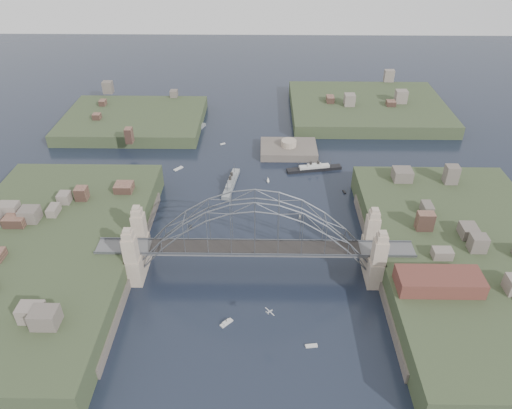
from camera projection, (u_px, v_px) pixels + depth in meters
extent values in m
plane|color=black|center=(255.00, 271.00, 130.15)|extent=(500.00, 500.00, 0.00)
cube|color=#515153|center=(255.00, 249.00, 125.69)|extent=(84.00, 6.00, 0.70)
cube|color=#53575E|center=(255.00, 254.00, 122.89)|extent=(84.00, 0.25, 0.50)
cube|color=#53575E|center=(255.00, 240.00, 127.87)|extent=(84.00, 0.25, 0.50)
cube|color=black|center=(255.00, 247.00, 125.38)|extent=(55.20, 5.20, 0.35)
cube|color=gray|center=(132.00, 257.00, 121.50)|extent=(3.40, 3.40, 17.70)
cube|color=gray|center=(140.00, 233.00, 129.80)|extent=(3.40, 3.40, 17.70)
cube|color=gray|center=(378.00, 260.00, 120.63)|extent=(3.40, 3.40, 17.70)
cube|color=gray|center=(371.00, 236.00, 128.93)|extent=(3.40, 3.40, 17.70)
cube|color=gray|center=(139.00, 259.00, 128.35)|extent=(4.08, 13.80, 8.00)
cube|color=gray|center=(372.00, 261.00, 127.49)|extent=(4.08, 13.80, 8.00)
cube|color=#2D3A21|center=(43.00, 263.00, 129.83)|extent=(50.00, 90.00, 12.00)
cube|color=#4F473F|center=(126.00, 267.00, 130.08)|extent=(6.00, 70.00, 4.00)
cube|color=#2D3A21|center=(469.00, 268.00, 128.24)|extent=(50.00, 90.00, 12.00)
cube|color=#4F473F|center=(385.00, 270.00, 129.10)|extent=(6.00, 70.00, 4.00)
cube|color=#2D3A21|center=(135.00, 124.00, 209.49)|extent=(60.00, 45.00, 9.00)
cube|color=#2D3A21|center=(367.00, 112.00, 220.35)|extent=(70.00, 55.00, 9.50)
cube|color=#4F473F|center=(288.00, 154.00, 188.37)|extent=(22.00, 16.00, 7.00)
cylinder|color=gray|center=(289.00, 143.00, 185.75)|extent=(6.00, 6.00, 2.40)
cube|color=#592D26|center=(439.00, 281.00, 112.35)|extent=(20.00, 8.00, 4.00)
cube|color=#515153|center=(427.00, 355.00, 105.98)|extent=(4.00, 22.00, 1.40)
cube|color=gray|center=(231.00, 184.00, 167.33)|extent=(5.37, 19.82, 1.75)
cube|color=gray|center=(231.00, 181.00, 166.60)|extent=(3.47, 10.98, 1.31)
cube|color=gray|center=(231.00, 179.00, 166.05)|extent=(2.12, 5.07, 0.87)
cylinder|color=black|center=(230.00, 179.00, 164.50)|extent=(0.94, 0.94, 1.75)
cylinder|color=black|center=(232.00, 175.00, 166.76)|extent=(0.94, 0.94, 1.75)
cylinder|color=#53575E|center=(227.00, 186.00, 160.92)|extent=(0.17, 0.17, 4.37)
cylinder|color=#53575E|center=(234.00, 169.00, 170.58)|extent=(0.17, 0.17, 4.37)
cube|color=gray|center=(195.00, 132.00, 203.40)|extent=(7.64, 15.58, 1.58)
cube|color=gray|center=(195.00, 129.00, 202.73)|extent=(4.61, 8.73, 1.19)
cube|color=gray|center=(195.00, 127.00, 202.24)|extent=(2.52, 4.13, 0.79)
cylinder|color=black|center=(194.00, 127.00, 201.00)|extent=(0.78, 0.78, 1.58)
cylinder|color=black|center=(196.00, 125.00, 202.71)|extent=(0.78, 0.78, 1.58)
cylinder|color=#53575E|center=(189.00, 130.00, 198.30)|extent=(0.16, 0.16, 3.96)
cylinder|color=#53575E|center=(200.00, 122.00, 205.63)|extent=(0.16, 0.16, 3.96)
cube|color=black|center=(314.00, 169.00, 176.26)|extent=(20.70, 6.66, 1.49)
cube|color=#BBBAB6|center=(314.00, 167.00, 175.63)|extent=(11.49, 4.21, 1.12)
cube|color=#BBBAB6|center=(314.00, 165.00, 175.17)|extent=(5.33, 2.49, 0.75)
cylinder|color=black|center=(311.00, 164.00, 174.59)|extent=(1.01, 1.01, 1.49)
cylinder|color=black|center=(318.00, 163.00, 175.01)|extent=(1.01, 1.01, 1.49)
cylinder|color=#53575E|center=(298.00, 165.00, 174.02)|extent=(0.15, 0.15, 3.74)
cylinder|color=#53575E|center=(331.00, 162.00, 175.80)|extent=(0.15, 0.15, 3.74)
cube|color=#B0B4B8|center=(270.00, 312.00, 107.03)|extent=(1.38, 1.19, 0.27)
cube|color=#B0B4B8|center=(270.00, 312.00, 107.00)|extent=(2.16, 2.56, 0.06)
cube|color=#B0B4B8|center=(267.00, 313.00, 106.55)|extent=(0.73, 0.84, 0.34)
cube|color=#BBBAB6|center=(191.00, 227.00, 146.62)|extent=(0.78, 2.20, 0.45)
cube|color=#BBBAB6|center=(300.00, 217.00, 151.13)|extent=(0.95, 2.08, 0.45)
cube|color=#BBBAB6|center=(300.00, 216.00, 150.91)|extent=(0.73, 1.27, 0.40)
cylinder|color=black|center=(300.00, 215.00, 150.66)|extent=(0.16, 0.16, 0.70)
cube|color=#BBBAB6|center=(226.00, 323.00, 114.49)|extent=(3.20, 3.20, 0.45)
cube|color=#BBBAB6|center=(226.00, 322.00, 114.26)|extent=(2.12, 2.12, 0.40)
cylinder|color=black|center=(226.00, 321.00, 114.01)|extent=(0.16, 0.16, 0.70)
cube|color=#BBBAB6|center=(344.00, 192.00, 163.67)|extent=(1.11, 2.17, 0.45)
cube|color=#BBBAB6|center=(178.00, 169.00, 177.10)|extent=(3.46, 3.76, 0.45)
cube|color=#BBBAB6|center=(268.00, 182.00, 169.36)|extent=(0.78, 1.71, 0.45)
cylinder|color=#53575E|center=(268.00, 179.00, 168.77)|extent=(0.08, 0.08, 2.20)
cone|color=silver|center=(268.00, 179.00, 168.77)|extent=(1.17, 1.37, 1.92)
cube|color=#BBBAB6|center=(311.00, 346.00, 108.81)|extent=(2.90, 1.28, 0.45)
cube|color=#BBBAB6|center=(223.00, 144.00, 194.13)|extent=(2.16, 1.74, 0.45)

